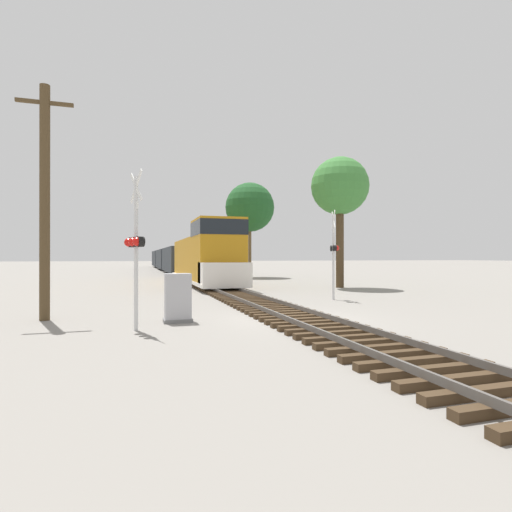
# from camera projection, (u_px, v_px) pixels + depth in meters

# --- Properties ---
(ground_plane) EXTENTS (400.00, 400.00, 0.00)m
(ground_plane) POSITION_uv_depth(u_px,v_px,m) (292.00, 319.00, 13.91)
(ground_plane) COLOR gray
(rail_track_bed) EXTENTS (2.60, 160.00, 0.31)m
(rail_track_bed) POSITION_uv_depth(u_px,v_px,m) (292.00, 315.00, 13.91)
(rail_track_bed) COLOR #42301E
(rail_track_bed) RESTS_ON ground
(freight_train) EXTENTS (3.04, 69.63, 4.64)m
(freight_train) POSITION_uv_depth(u_px,v_px,m) (174.00, 259.00, 54.72)
(freight_train) COLOR #B77A14
(freight_train) RESTS_ON ground
(crossing_signal_near) EXTENTS (0.59, 1.00, 4.70)m
(crossing_signal_near) POSITION_uv_depth(u_px,v_px,m) (135.00, 243.00, 11.69)
(crossing_signal_near) COLOR silver
(crossing_signal_near) RESTS_ON ground
(crossing_signal_far) EXTENTS (0.58, 1.00, 4.50)m
(crossing_signal_far) POSITION_uv_depth(u_px,v_px,m) (334.00, 250.00, 20.10)
(crossing_signal_far) COLOR silver
(crossing_signal_far) RESTS_ON ground
(relay_cabinet) EXTENTS (0.93, 0.64, 1.61)m
(relay_cabinet) POSITION_uv_depth(u_px,v_px,m) (178.00, 298.00, 13.22)
(relay_cabinet) COLOR slate
(relay_cabinet) RESTS_ON ground
(utility_pole) EXTENTS (1.80, 0.33, 8.04)m
(utility_pole) POSITION_uv_depth(u_px,v_px,m) (45.00, 200.00, 13.60)
(utility_pole) COLOR #4C3A23
(utility_pole) RESTS_ON ground
(tree_far_right) EXTENTS (4.05, 4.05, 9.20)m
(tree_far_right) POSITION_uv_depth(u_px,v_px,m) (340.00, 187.00, 28.11)
(tree_far_right) COLOR #473521
(tree_far_right) RESTS_ON ground
(tree_mid_background) EXTENTS (5.20, 5.20, 10.04)m
(tree_mid_background) POSITION_uv_depth(u_px,v_px,m) (250.00, 207.00, 42.32)
(tree_mid_background) COLOR brown
(tree_mid_background) RESTS_ON ground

